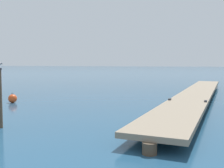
% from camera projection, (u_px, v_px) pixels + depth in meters
% --- Properties ---
extents(floating_dock, '(2.48, 22.04, 0.53)m').
position_uv_depth(floating_dock, '(197.00, 93.00, 16.39)').
color(floating_dock, gray).
rests_on(floating_dock, ground).
extents(mooring_buoy, '(0.47, 0.47, 0.55)m').
position_uv_depth(mooring_buoy, '(13.00, 98.00, 14.95)').
color(mooring_buoy, '#E04C1E').
rests_on(mooring_buoy, ground).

